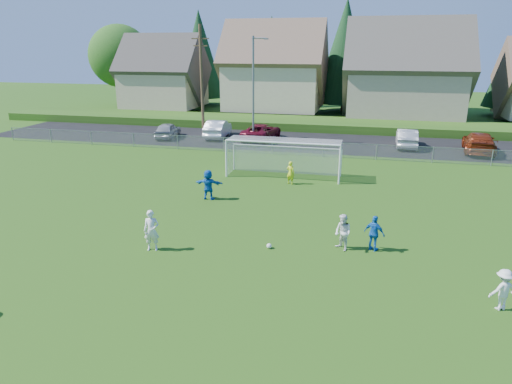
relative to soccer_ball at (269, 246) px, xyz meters
The scene contains 21 objects.
ground 4.92m from the soccer_ball, 105.88° to the right, with size 160.00×160.00×0.00m, color #193D0C.
asphalt_lot 22.81m from the soccer_ball, 93.38° to the left, with size 60.00×60.00×0.00m, color black.
grass_embankment 30.30m from the soccer_ball, 92.55° to the left, with size 70.00×6.00×0.80m, color #1E420F.
soccer_ball is the anchor object (origin of this frame).
player_white_a 4.99m from the soccer_ball, 165.00° to the right, with size 0.64×0.42×1.76m, color white.
player_white_b 3.16m from the soccer_ball, 10.85° to the left, with size 0.76×0.59×1.57m, color white.
player_white_c 8.83m from the soccer_ball, 18.92° to the right, with size 0.92×0.53×1.43m, color white.
player_blue_a 4.44m from the soccer_ball, 10.74° to the left, with size 0.91×0.38×1.54m, color blue.
player_blue_b 7.32m from the soccer_ball, 129.53° to the left, with size 1.58×0.50×1.70m, color blue.
goalkeeper 9.62m from the soccer_ball, 93.81° to the left, with size 0.53×0.35×1.45m, color yellow.
car_a 25.97m from the soccer_ball, 123.13° to the left, with size 1.66×4.12×1.40m, color gray.
car_b 24.93m from the soccer_ball, 112.87° to the left, with size 1.72×4.95×1.63m, color white.
car_c 23.40m from the soccer_ball, 103.48° to the left, with size 2.45×5.31×1.47m, color #5C0A1B.
car_f 23.72m from the soccer_ball, 72.33° to the left, with size 1.63×4.68×1.54m, color #B3B3B3.
car_g 25.18m from the soccer_ball, 59.73° to the left, with size 2.28×5.60×1.63m, color maroon.
soccer_goal 11.50m from the soccer_ball, 96.79° to the left, with size 7.42×1.90×2.50m.
chainlink_fence 17.33m from the soccer_ball, 94.46° to the left, with size 52.06×0.06×1.20m.
streetlight 22.54m from the soccer_ball, 105.24° to the left, with size 1.38×0.18×9.00m.
utility_pole 25.27m from the soccer_ball, 115.97° to the left, with size 1.60×0.26×10.00m.
houses_row 38.42m from the soccer_ball, 89.05° to the left, with size 53.90×11.45×13.27m.
tree_row 44.52m from the soccer_ball, 90.39° to the left, with size 65.98×12.36×13.80m.
Camera 1 is at (4.89, -12.68, 8.27)m, focal length 32.00 mm.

